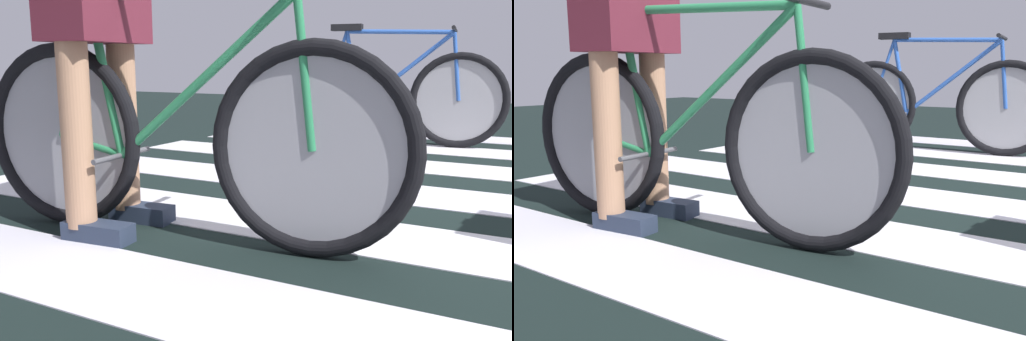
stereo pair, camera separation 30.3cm
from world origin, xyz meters
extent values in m
cube|color=silver|center=(-0.06, -0.70, 0.02)|extent=(5.20, 0.44, 0.00)
torus|color=black|center=(-1.60, -1.11, 0.38)|extent=(0.72, 0.13, 0.72)
torus|color=black|center=(-0.58, -1.00, 0.38)|extent=(0.72, 0.13, 0.72)
cylinder|color=gray|center=(-1.60, -1.11, 0.38)|extent=(0.60, 0.07, 0.61)
cylinder|color=gray|center=(-0.58, -1.00, 0.38)|extent=(0.60, 0.07, 0.61)
cylinder|color=#287E4E|center=(-1.04, -1.05, 0.89)|extent=(0.80, 0.12, 0.05)
cylinder|color=#287E4E|center=(-0.98, -1.04, 0.60)|extent=(0.70, 0.11, 0.59)
cylinder|color=#287E4E|center=(-1.38, -1.09, 0.61)|extent=(0.16, 0.05, 0.59)
cylinder|color=#287E4E|center=(-1.46, -1.10, 0.35)|extent=(0.29, 0.06, 0.09)
cylinder|color=#287E4E|center=(-1.52, -1.10, 0.64)|extent=(0.19, 0.05, 0.53)
cylinder|color=#287E4E|center=(-0.61, -1.00, 0.63)|extent=(0.09, 0.04, 0.50)
cube|color=black|center=(-1.44, -1.09, 0.93)|extent=(0.25, 0.12, 0.05)
cylinder|color=#4C4C51|center=(-1.32, -1.08, 0.32)|extent=(0.06, 0.34, 0.02)
cylinder|color=#A87A5B|center=(-1.42, -0.95, 0.52)|extent=(0.11, 0.11, 0.90)
cylinder|color=#A87A5B|center=(-1.39, -1.23, 0.52)|extent=(0.11, 0.11, 0.90)
cube|color=#571C2A|center=(-1.41, -1.09, 0.87)|extent=(0.26, 0.43, 0.28)
cube|color=#242E42|center=(-1.36, -0.94, 0.06)|extent=(0.27, 0.13, 0.07)
cube|color=#242E42|center=(-1.32, -1.22, 0.06)|extent=(0.27, 0.13, 0.07)
torus|color=black|center=(-1.56, 1.60, 0.38)|extent=(0.72, 0.15, 0.72)
torus|color=black|center=(-0.55, 1.73, 0.38)|extent=(0.72, 0.15, 0.72)
cylinder|color=gray|center=(-1.56, 1.60, 0.38)|extent=(0.60, 0.08, 0.61)
cylinder|color=gray|center=(-0.55, 1.73, 0.38)|extent=(0.60, 0.08, 0.61)
cylinder|color=#2A53A9|center=(-1.01, 1.67, 0.89)|extent=(0.80, 0.14, 0.05)
cylinder|color=#2A53A9|center=(-0.95, 1.68, 0.60)|extent=(0.70, 0.12, 0.59)
cylinder|color=#2A53A9|center=(-1.35, 1.63, 0.61)|extent=(0.16, 0.05, 0.59)
cylinder|color=#2A53A9|center=(-1.43, 1.62, 0.35)|extent=(0.29, 0.06, 0.09)
cylinder|color=#2A53A9|center=(-1.48, 1.61, 0.64)|extent=(0.19, 0.05, 0.53)
cylinder|color=#2A53A9|center=(-0.58, 1.73, 0.63)|extent=(0.09, 0.04, 0.50)
cube|color=black|center=(-1.41, 1.62, 0.93)|extent=(0.25, 0.12, 0.05)
cylinder|color=black|center=(-0.61, 1.72, 0.90)|extent=(0.09, 0.52, 0.03)
cylinder|color=#4C4C51|center=(-1.29, 1.63, 0.32)|extent=(0.06, 0.34, 0.02)
camera|label=1|loc=(0.10, -2.63, 0.66)|focal=38.66mm
camera|label=2|loc=(0.40, -2.63, 0.66)|focal=38.66mm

